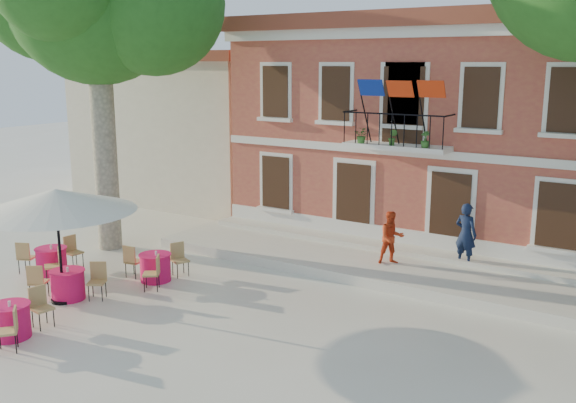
# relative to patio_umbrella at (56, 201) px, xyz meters

# --- Properties ---
(ground) EXTENTS (90.00, 90.00, 0.00)m
(ground) POSITION_rel_patio_umbrella_xyz_m (3.66, 2.28, -2.63)
(ground) COLOR beige
(ground) RESTS_ON ground
(main_building) EXTENTS (13.50, 9.59, 7.50)m
(main_building) POSITION_rel_patio_umbrella_xyz_m (5.66, 12.26, 1.15)
(main_building) COLOR #B15C3F
(main_building) RESTS_ON ground
(neighbor_west) EXTENTS (9.40, 9.40, 6.40)m
(neighbor_west) POSITION_rel_patio_umbrella_xyz_m (-5.84, 13.28, 0.59)
(neighbor_west) COLOR beige
(neighbor_west) RESTS_ON ground
(terrace) EXTENTS (14.00, 3.40, 0.30)m
(terrace) POSITION_rel_patio_umbrella_xyz_m (5.66, 6.68, -2.48)
(terrace) COLOR silver
(terrace) RESTS_ON ground
(patio_umbrella) EXTENTS (3.93, 3.93, 2.92)m
(patio_umbrella) POSITION_rel_patio_umbrella_xyz_m (0.00, 0.00, 0.00)
(patio_umbrella) COLOR black
(patio_umbrella) RESTS_ON ground
(pedestrian_navy) EXTENTS (0.74, 0.58, 1.80)m
(pedestrian_navy) POSITION_rel_patio_umbrella_xyz_m (7.97, 7.57, -1.43)
(pedestrian_navy) COLOR #101A35
(pedestrian_navy) RESTS_ON terrace
(pedestrian_orange) EXTENTS (0.94, 0.93, 1.53)m
(pedestrian_orange) POSITION_rel_patio_umbrella_xyz_m (6.15, 6.53, -1.56)
(pedestrian_orange) COLOR red
(pedestrian_orange) RESTS_ON terrace
(cafe_table_0) EXTENTS (1.85, 1.37, 0.95)m
(cafe_table_0) POSITION_rel_patio_umbrella_xyz_m (-0.01, 0.17, -2.21)
(cafe_table_0) COLOR #E41554
(cafe_table_0) RESTS_ON ground
(cafe_table_1) EXTENTS (1.85, 1.75, 0.95)m
(cafe_table_1) POSITION_rel_patio_umbrella_xyz_m (0.85, -2.07, -2.20)
(cafe_table_1) COLOR #E41554
(cafe_table_1) RESTS_ON ground
(cafe_table_2) EXTENTS (1.86, 1.70, 0.95)m
(cafe_table_2) POSITION_rel_patio_umbrella_xyz_m (-2.07, 1.26, -2.20)
(cafe_table_2) COLOR #E41554
(cafe_table_2) RESTS_ON ground
(cafe_table_3) EXTENTS (1.71, 1.86, 0.95)m
(cafe_table_3) POSITION_rel_patio_umbrella_xyz_m (0.88, 2.42, -2.20)
(cafe_table_3) COLOR #E41554
(cafe_table_3) RESTS_ON ground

